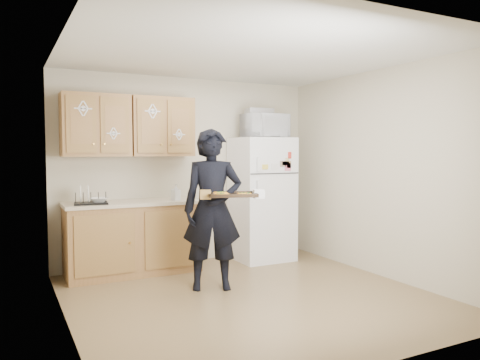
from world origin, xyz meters
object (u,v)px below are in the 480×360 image
at_px(person, 212,209).
at_px(refrigerator, 262,199).
at_px(baking_tray, 232,195).
at_px(microwave, 265,126).
at_px(dish_rack, 91,198).

bearing_deg(person, refrigerator, 59.70).
xyz_separation_m(baking_tray, microwave, (1.10, 1.22, 0.81)).
relative_size(baking_tray, microwave, 0.86).
relative_size(refrigerator, microwave, 2.90).
bearing_deg(refrigerator, baking_tray, -130.47).
distance_m(microwave, dish_rack, 2.49).
distance_m(person, baking_tray, 0.35).
relative_size(person, baking_tray, 3.49).
relative_size(refrigerator, person, 0.97).
distance_m(baking_tray, microwave, 1.83).
xyz_separation_m(person, dish_rack, (-1.13, 0.94, 0.10)).
height_order(refrigerator, microwave, microwave).
distance_m(refrigerator, baking_tray, 1.68).
height_order(baking_tray, microwave, microwave).
relative_size(baking_tray, dish_rack, 1.35).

